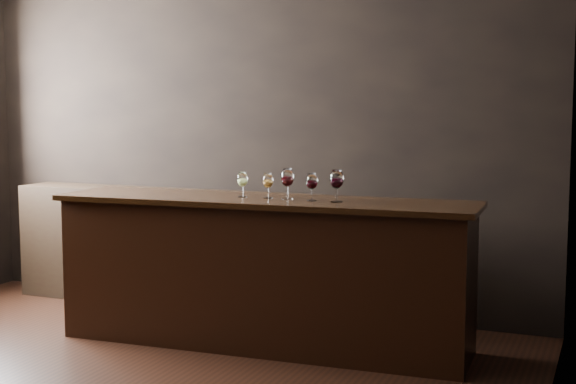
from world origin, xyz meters
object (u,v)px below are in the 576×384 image
at_px(glass_red_a, 287,178).
at_px(glass_red_c, 337,180).
at_px(bar_counter, 263,275).
at_px(glass_amber, 268,181).
at_px(back_bar_shelf, 164,247).
at_px(glass_red_b, 312,182).
at_px(glass_white, 242,180).

relative_size(glass_red_a, glass_red_c, 0.98).
height_order(bar_counter, glass_amber, glass_amber).
bearing_deg(glass_red_c, glass_amber, 177.03).
distance_m(back_bar_shelf, glass_red_b, 1.89).
bearing_deg(glass_red_a, back_bar_shelf, 153.05).
xyz_separation_m(bar_counter, back_bar_shelf, (-1.24, 0.74, -0.01)).
bearing_deg(glass_red_b, glass_red_c, -1.44).
relative_size(glass_white, glass_red_a, 0.83).
bearing_deg(glass_red_b, glass_amber, 176.22).
relative_size(back_bar_shelf, glass_red_a, 12.72).
xyz_separation_m(back_bar_shelf, glass_red_a, (1.42, -0.72, 0.69)).
bearing_deg(bar_counter, glass_amber, 32.66).
bearing_deg(glass_red_a, glass_white, 179.89).
relative_size(bar_counter, glass_red_b, 15.21).
bearing_deg(glass_amber, bar_counter, -144.56).
height_order(glass_amber, glass_red_b, glass_red_b).
bearing_deg(glass_red_c, bar_counter, 179.31).
bearing_deg(glass_red_b, glass_red_a, 174.44).
height_order(back_bar_shelf, glass_red_a, glass_red_a).
distance_m(glass_white, glass_red_c, 0.70).
distance_m(bar_counter, glass_red_a, 0.70).
bearing_deg(glass_red_b, back_bar_shelf, 155.25).
bearing_deg(bar_counter, back_bar_shelf, 146.56).
xyz_separation_m(back_bar_shelf, glass_white, (1.08, -0.72, 0.67)).
bearing_deg(glass_white, glass_red_b, -2.04).
height_order(bar_counter, glass_red_b, glass_red_b).
bearing_deg(glass_red_b, glass_white, 177.96).
height_order(glass_white, glass_red_a, glass_red_a).
bearing_deg(bar_counter, glass_white, 171.44).
height_order(glass_white, glass_red_b, glass_red_b).
height_order(glass_amber, glass_red_a, glass_red_a).
bearing_deg(back_bar_shelf, glass_red_c, -22.66).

